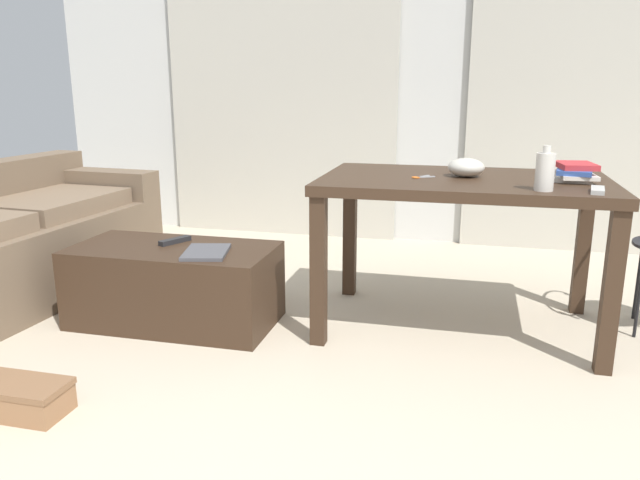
{
  "coord_description": "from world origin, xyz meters",
  "views": [
    {
      "loc": [
        0.32,
        -1.22,
        1.2
      ],
      "look_at": [
        -0.42,
        1.74,
        0.42
      ],
      "focal_mm": 34.35,
      "sensor_mm": 36.0,
      "label": 1
    }
  ],
  "objects_px": {
    "craft_table": "(463,198)",
    "tv_remote_on_table": "(598,190)",
    "bottle_near": "(545,171)",
    "tv_remote_primary": "(175,241)",
    "scissors": "(420,177)",
    "book_stack": "(575,172)",
    "bowl": "(466,167)",
    "shoebox": "(22,398)",
    "magazine": "(206,252)",
    "coffee_table": "(175,285)"
  },
  "relations": [
    {
      "from": "bottle_near",
      "to": "book_stack",
      "type": "distance_m",
      "value": 0.37
    },
    {
      "from": "bottle_near",
      "to": "shoebox",
      "type": "bearing_deg",
      "value": -152.84
    },
    {
      "from": "craft_table",
      "to": "magazine",
      "type": "bearing_deg",
      "value": -162.95
    },
    {
      "from": "bottle_near",
      "to": "bowl",
      "type": "relative_size",
      "value": 1.09
    },
    {
      "from": "coffee_table",
      "to": "craft_table",
      "type": "xyz_separation_m",
      "value": [
        1.41,
        0.29,
        0.46
      ]
    },
    {
      "from": "craft_table",
      "to": "bottle_near",
      "type": "bearing_deg",
      "value": -41.96
    },
    {
      "from": "coffee_table",
      "to": "tv_remote_primary",
      "type": "distance_m",
      "value": 0.23
    },
    {
      "from": "magazine",
      "to": "coffee_table",
      "type": "bearing_deg",
      "value": 146.95
    },
    {
      "from": "craft_table",
      "to": "book_stack",
      "type": "xyz_separation_m",
      "value": [
        0.5,
        0.03,
        0.14
      ]
    },
    {
      "from": "bowl",
      "to": "tv_remote_primary",
      "type": "xyz_separation_m",
      "value": [
        -1.44,
        -0.25,
        -0.39
      ]
    },
    {
      "from": "bottle_near",
      "to": "craft_table",
      "type": "bearing_deg",
      "value": 138.04
    },
    {
      "from": "bowl",
      "to": "scissors",
      "type": "distance_m",
      "value": 0.23
    },
    {
      "from": "tv_remote_on_table",
      "to": "magazine",
      "type": "xyz_separation_m",
      "value": [
        -1.74,
        -0.08,
        -0.36
      ]
    },
    {
      "from": "bottle_near",
      "to": "scissors",
      "type": "distance_m",
      "value": 0.6
    },
    {
      "from": "craft_table",
      "to": "bowl",
      "type": "bearing_deg",
      "value": 79.76
    },
    {
      "from": "coffee_table",
      "to": "tv_remote_on_table",
      "type": "bearing_deg",
      "value": -0.02
    },
    {
      "from": "book_stack",
      "to": "shoebox",
      "type": "relative_size",
      "value": 0.84
    },
    {
      "from": "book_stack",
      "to": "shoebox",
      "type": "distance_m",
      "value": 2.53
    },
    {
      "from": "tv_remote_on_table",
      "to": "craft_table",
      "type": "bearing_deg",
      "value": 161.8
    },
    {
      "from": "scissors",
      "to": "shoebox",
      "type": "distance_m",
      "value": 1.94
    },
    {
      "from": "bowl",
      "to": "shoebox",
      "type": "xyz_separation_m",
      "value": [
        -1.55,
        -1.3,
        -0.75
      ]
    },
    {
      "from": "scissors",
      "to": "bowl",
      "type": "bearing_deg",
      "value": 21.19
    },
    {
      "from": "bottle_near",
      "to": "tv_remote_primary",
      "type": "xyz_separation_m",
      "value": [
        -1.77,
        0.09,
        -0.43
      ]
    },
    {
      "from": "coffee_table",
      "to": "magazine",
      "type": "height_order",
      "value": "magazine"
    },
    {
      "from": "shoebox",
      "to": "bowl",
      "type": "bearing_deg",
      "value": 39.86
    },
    {
      "from": "magazine",
      "to": "tv_remote_on_table",
      "type": "bearing_deg",
      "value": -10.73
    },
    {
      "from": "coffee_table",
      "to": "bottle_near",
      "type": "relative_size",
      "value": 5.4
    },
    {
      "from": "coffee_table",
      "to": "craft_table",
      "type": "bearing_deg",
      "value": 11.49
    },
    {
      "from": "tv_remote_on_table",
      "to": "magazine",
      "type": "distance_m",
      "value": 1.78
    },
    {
      "from": "bowl",
      "to": "tv_remote_primary",
      "type": "relative_size",
      "value": 0.97
    },
    {
      "from": "coffee_table",
      "to": "scissors",
      "type": "distance_m",
      "value": 1.35
    },
    {
      "from": "magazine",
      "to": "bowl",
      "type": "bearing_deg",
      "value": 5.2
    },
    {
      "from": "bottle_near",
      "to": "scissors",
      "type": "relative_size",
      "value": 1.74
    },
    {
      "from": "craft_table",
      "to": "shoebox",
      "type": "distance_m",
      "value": 2.09
    },
    {
      "from": "scissors",
      "to": "shoebox",
      "type": "height_order",
      "value": "scissors"
    },
    {
      "from": "bottle_near",
      "to": "book_stack",
      "type": "relative_size",
      "value": 0.65
    },
    {
      "from": "craft_table",
      "to": "magazine",
      "type": "xyz_separation_m",
      "value": [
        -1.19,
        -0.37,
        -0.25
      ]
    },
    {
      "from": "craft_table",
      "to": "shoebox",
      "type": "height_order",
      "value": "craft_table"
    },
    {
      "from": "scissors",
      "to": "magazine",
      "type": "bearing_deg",
      "value": -162.1
    },
    {
      "from": "scissors",
      "to": "shoebox",
      "type": "xyz_separation_m",
      "value": [
        -1.34,
        -1.22,
        -0.7
      ]
    },
    {
      "from": "book_stack",
      "to": "tv_remote_on_table",
      "type": "relative_size",
      "value": 1.88
    },
    {
      "from": "coffee_table",
      "to": "craft_table",
      "type": "height_order",
      "value": "craft_table"
    },
    {
      "from": "bowl",
      "to": "book_stack",
      "type": "xyz_separation_m",
      "value": [
        0.49,
        -0.01,
        -0.0
      ]
    },
    {
      "from": "craft_table",
      "to": "coffee_table",
      "type": "bearing_deg",
      "value": -168.51
    },
    {
      "from": "craft_table",
      "to": "tv_remote_on_table",
      "type": "relative_size",
      "value": 8.77
    },
    {
      "from": "tv_remote_primary",
      "to": "bowl",
      "type": "bearing_deg",
      "value": 36.06
    },
    {
      "from": "book_stack",
      "to": "tv_remote_on_table",
      "type": "distance_m",
      "value": 0.32
    },
    {
      "from": "bowl",
      "to": "tv_remote_on_table",
      "type": "distance_m",
      "value": 0.63
    },
    {
      "from": "tv_remote_primary",
      "to": "magazine",
      "type": "bearing_deg",
      "value": -5.91
    },
    {
      "from": "coffee_table",
      "to": "magazine",
      "type": "bearing_deg",
      "value": -19.76
    }
  ]
}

